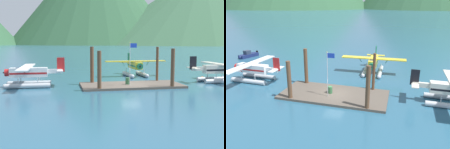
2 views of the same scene
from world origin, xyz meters
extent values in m
plane|color=#285670|center=(0.00, 0.00, 0.00)|extent=(1200.00, 1200.00, 0.00)
cube|color=brown|center=(0.00, 0.00, 0.15)|extent=(13.40, 6.14, 0.30)
cylinder|color=brown|center=(-4.71, -2.67, 2.43)|extent=(0.50, 0.50, 4.86)
cylinder|color=brown|center=(4.64, -2.75, 2.54)|extent=(0.49, 0.49, 5.09)
cylinder|color=brown|center=(-4.95, 2.65, 2.63)|extent=(0.51, 0.51, 5.25)
cylinder|color=brown|center=(4.56, 2.77, 2.59)|extent=(0.37, 0.37, 5.19)
cylinder|color=silver|center=(-0.49, -1.01, 3.05)|extent=(0.08, 0.08, 5.49)
cube|color=#1E3DB2|center=(-0.04, -1.01, 5.44)|extent=(0.90, 0.03, 0.56)
sphere|color=gold|center=(-0.49, -1.01, 5.84)|extent=(0.10, 0.10, 0.10)
cylinder|color=#33663D|center=(-0.52, 0.00, 0.74)|extent=(0.58, 0.58, 0.88)
torus|color=#33663D|center=(-0.52, 0.00, 0.74)|extent=(0.62, 0.62, 0.04)
sphere|color=orange|center=(12.06, 3.43, 0.32)|extent=(0.64, 0.64, 0.64)
cylinder|color=#B7BABF|center=(4.71, 10.89, 0.32)|extent=(0.77, 5.61, 0.64)
sphere|color=#B7BABF|center=(4.78, 8.09, 0.32)|extent=(0.64, 0.64, 0.64)
cylinder|color=#B7BABF|center=(2.21, 10.83, 0.32)|extent=(0.77, 5.61, 0.64)
sphere|color=#B7BABF|center=(2.28, 8.03, 0.32)|extent=(0.64, 0.64, 0.64)
cylinder|color=#B7BABF|center=(4.74, 9.69, 0.99)|extent=(0.10, 0.10, 0.70)
cylinder|color=#B7BABF|center=(4.69, 12.09, 0.99)|extent=(0.10, 0.10, 0.70)
cylinder|color=#B7BABF|center=(2.24, 9.63, 0.99)|extent=(0.10, 0.10, 0.70)
cylinder|color=#B7BABF|center=(2.19, 12.03, 0.99)|extent=(0.10, 0.10, 0.70)
cube|color=yellow|center=(3.46, 10.86, 1.94)|extent=(1.35, 4.83, 1.20)
cube|color=#196B47|center=(3.46, 10.86, 1.84)|extent=(1.37, 4.73, 0.24)
cube|color=#283347|center=(3.49, 9.78, 2.27)|extent=(1.08, 1.12, 0.56)
cube|color=yellow|center=(3.47, 10.56, 2.61)|extent=(10.43, 1.63, 0.14)
cylinder|color=#196B47|center=(5.67, 10.61, 2.27)|extent=(0.62, 0.09, 0.84)
cylinder|color=#196B47|center=(1.27, 10.51, 2.27)|extent=(0.62, 0.09, 0.84)
cylinder|color=#196B47|center=(3.53, 8.16, 1.94)|extent=(0.97, 0.62, 0.96)
cone|color=black|center=(3.54, 7.71, 1.94)|extent=(0.37, 0.36, 0.36)
cube|color=yellow|center=(3.39, 14.11, 2.04)|extent=(0.49, 2.21, 0.56)
cube|color=#196B47|center=(3.37, 15.01, 2.89)|extent=(0.14, 1.00, 1.90)
cube|color=yellow|center=(3.37, 14.91, 2.14)|extent=(3.22, 0.87, 0.10)
cylinder|color=#B7BABF|center=(13.69, 2.71, 0.32)|extent=(5.61, 0.73, 0.64)
cylinder|color=#B7BABF|center=(12.49, 2.73, 0.99)|extent=(0.10, 0.10, 0.70)
cylinder|color=#B7BABF|center=(12.45, 0.23, 0.99)|extent=(0.10, 0.10, 0.70)
cube|color=silver|center=(10.42, 1.51, 2.04)|extent=(2.21, 0.48, 0.56)
cube|color=black|center=(9.52, 1.53, 2.89)|extent=(1.00, 0.14, 1.90)
cube|color=silver|center=(9.62, 1.52, 2.14)|extent=(0.85, 3.21, 0.10)
cylinder|color=#B7BABF|center=(-13.39, 0.78, 0.32)|extent=(5.61, 0.77, 0.64)
sphere|color=#B7BABF|center=(-16.19, 0.85, 0.32)|extent=(0.64, 0.64, 0.64)
cylinder|color=#B7BABF|center=(-13.33, 3.28, 0.32)|extent=(5.61, 0.77, 0.64)
sphere|color=#B7BABF|center=(-16.13, 3.35, 0.32)|extent=(0.64, 0.64, 0.64)
cylinder|color=#B7BABF|center=(-14.59, 0.81, 0.99)|extent=(0.10, 0.10, 0.70)
cylinder|color=#B7BABF|center=(-12.19, 0.76, 0.99)|extent=(0.10, 0.10, 0.70)
cylinder|color=#B7BABF|center=(-14.53, 3.31, 0.99)|extent=(0.10, 0.10, 0.70)
cylinder|color=#B7BABF|center=(-12.13, 3.26, 0.99)|extent=(0.10, 0.10, 0.70)
cube|color=white|center=(-13.36, 2.03, 1.94)|extent=(4.83, 1.35, 1.20)
cube|color=#B21E1E|center=(-13.36, 2.03, 1.84)|extent=(4.73, 1.37, 0.24)
cube|color=#283347|center=(-14.44, 2.06, 2.27)|extent=(1.12, 1.08, 0.56)
cube|color=white|center=(-13.66, 2.04, 2.61)|extent=(1.64, 10.43, 0.14)
cylinder|color=#B21E1E|center=(-13.71, -0.16, 2.27)|extent=(0.09, 0.62, 0.84)
cylinder|color=#B21E1E|center=(-13.61, 4.24, 2.27)|extent=(0.09, 0.62, 0.84)
cylinder|color=#B21E1E|center=(-16.06, 2.10, 1.94)|extent=(0.62, 0.97, 0.96)
cone|color=black|center=(-16.51, 2.11, 1.94)|extent=(0.36, 0.37, 0.36)
cube|color=white|center=(-10.11, 1.96, 2.04)|extent=(2.21, 0.49, 0.56)
cube|color=#B21E1E|center=(-9.21, 1.94, 2.89)|extent=(1.00, 0.14, 1.90)
cube|color=white|center=(-9.31, 1.94, 2.14)|extent=(0.87, 3.22, 0.10)
cube|color=navy|center=(-24.06, 14.61, 0.35)|extent=(2.49, 4.44, 0.70)
sphere|color=navy|center=(-24.58, 12.57, 0.35)|extent=(0.70, 0.70, 0.70)
cube|color=#283347|center=(-24.13, 14.32, 1.10)|extent=(1.36, 1.43, 0.80)
cube|color=black|center=(-23.49, 16.82, 0.60)|extent=(0.43, 0.40, 0.80)
camera|label=1|loc=(-9.81, -37.36, 6.02)|focal=46.88mm
camera|label=2|loc=(7.60, -24.13, 11.19)|focal=34.72mm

